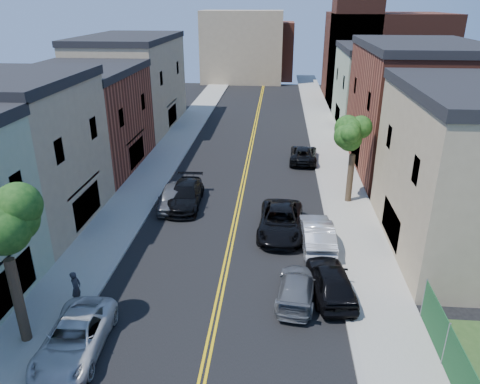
% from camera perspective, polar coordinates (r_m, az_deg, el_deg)
% --- Properties ---
extents(sidewalk_left, '(3.20, 100.00, 0.15)m').
position_cam_1_polar(sidewalk_left, '(44.17, -9.20, 4.85)').
color(sidewalk_left, gray).
rests_on(sidewalk_left, ground).
extents(sidewalk_right, '(3.20, 100.00, 0.15)m').
position_cam_1_polar(sidewalk_right, '(43.23, 11.66, 4.27)').
color(sidewalk_right, gray).
rests_on(sidewalk_right, ground).
extents(curb_left, '(0.30, 100.00, 0.15)m').
position_cam_1_polar(curb_left, '(43.78, -6.97, 4.82)').
color(curb_left, gray).
rests_on(curb_left, ground).
extents(curb_right, '(0.30, 100.00, 0.15)m').
position_cam_1_polar(curb_right, '(43.05, 9.34, 4.36)').
color(curb_right, gray).
rests_on(curb_right, ground).
extents(bldg_left_tan_near, '(9.00, 10.00, 9.00)m').
position_cam_1_polar(bldg_left_tan_near, '(31.93, -26.82, 3.88)').
color(bldg_left_tan_near, '#998466').
rests_on(bldg_left_tan_near, ground).
extents(bldg_left_brick, '(9.00, 12.00, 8.00)m').
position_cam_1_polar(bldg_left_brick, '(41.41, -19.16, 8.31)').
color(bldg_left_brick, brown).
rests_on(bldg_left_brick, ground).
extents(bldg_left_tan_far, '(9.00, 16.00, 9.50)m').
position_cam_1_polar(bldg_left_tan_far, '(54.08, -13.47, 12.97)').
color(bldg_left_tan_far, '#998466').
rests_on(bldg_left_tan_far, ground).
extents(bldg_right_tan, '(9.00, 12.00, 9.00)m').
position_cam_1_polar(bldg_right_tan, '(28.70, 27.94, 1.70)').
color(bldg_right_tan, '#998466').
rests_on(bldg_right_tan, ground).
extents(bldg_right_brick, '(9.00, 14.00, 10.00)m').
position_cam_1_polar(bldg_right_brick, '(41.26, 21.05, 9.44)').
color(bldg_right_brick, brown).
rests_on(bldg_right_brick, ground).
extents(bldg_right_palegrn, '(9.00, 12.00, 8.50)m').
position_cam_1_polar(bldg_right_palegrn, '(54.73, 17.17, 12.17)').
color(bldg_right_palegrn, gray).
rests_on(bldg_right_palegrn, ground).
extents(church, '(16.20, 14.20, 22.60)m').
position_cam_1_polar(church, '(69.45, 16.96, 16.82)').
color(church, '#4C2319').
rests_on(church, ground).
extents(backdrop_left, '(14.00, 8.00, 12.00)m').
position_cam_1_polar(backdrop_left, '(83.32, 0.27, 17.78)').
color(backdrop_left, '#998466').
rests_on(backdrop_left, ground).
extents(backdrop_center, '(10.00, 8.00, 10.00)m').
position_cam_1_polar(backdrop_center, '(87.17, 3.24, 17.31)').
color(backdrop_center, brown).
rests_on(backdrop_center, ground).
extents(tree_right_far, '(4.40, 4.40, 8.03)m').
position_cam_1_polar(tree_right_far, '(32.15, 14.36, 8.13)').
color(tree_right_far, '#372A1B').
rests_on(tree_right_far, sidewalk_right).
extents(white_pickup, '(2.63, 5.26, 1.43)m').
position_cam_1_polar(white_pickup, '(20.88, -20.09, -16.89)').
color(white_pickup, silver).
rests_on(white_pickup, ground).
extents(grey_car_left, '(2.22, 4.66, 1.54)m').
position_cam_1_polar(grey_car_left, '(32.36, -8.50, -0.66)').
color(grey_car_left, '#515358').
rests_on(grey_car_left, ground).
extents(black_car_left, '(2.45, 5.65, 1.62)m').
position_cam_1_polar(black_car_left, '(32.50, -6.92, -0.39)').
color(black_car_left, black).
rests_on(black_car_left, ground).
extents(grey_car_right, '(2.34, 4.64, 1.29)m').
position_cam_1_polar(grey_car_right, '(22.82, 7.15, -11.86)').
color(grey_car_right, '#55575C').
rests_on(grey_car_right, ground).
extents(black_car_right, '(2.48, 5.00, 1.64)m').
position_cam_1_polar(black_car_right, '(23.32, 11.38, -10.84)').
color(black_car_right, black).
rests_on(black_car_right, ground).
extents(silver_car_right, '(2.02, 5.16, 1.68)m').
position_cam_1_polar(silver_car_right, '(27.36, 9.64, -5.21)').
color(silver_car_right, '#B5B6BD').
rests_on(silver_car_right, ground).
extents(dark_car_right_far, '(2.64, 5.23, 1.42)m').
position_cam_1_polar(dark_car_right_far, '(41.71, 7.99, 4.76)').
color(dark_car_right_far, black).
rests_on(dark_car_right_far, ground).
extents(black_suv_lane, '(2.96, 5.98, 1.63)m').
position_cam_1_polar(black_suv_lane, '(28.61, 5.14, -3.69)').
color(black_suv_lane, black).
rests_on(black_suv_lane, ground).
extents(pedestrian_left, '(0.42, 0.63, 1.72)m').
position_cam_1_polar(pedestrian_left, '(23.35, -19.92, -11.28)').
color(pedestrian_left, '#232229').
rests_on(pedestrian_left, sidewalk_left).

